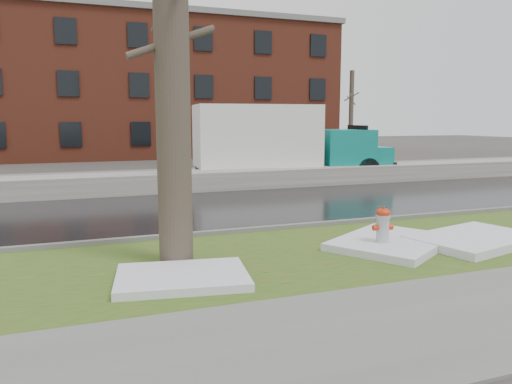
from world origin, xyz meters
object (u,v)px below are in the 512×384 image
object	(u,v)px
box_truck	(281,142)
fire_hydrant	(383,227)
worker	(171,151)
tree	(172,47)

from	to	relation	value
box_truck	fire_hydrant	bearing A→B (deg)	-97.02
fire_hydrant	worker	xyz separation A→B (m)	(-2.58, 9.67, 1.07)
tree	box_truck	xyz separation A→B (m)	(6.93, 11.07, -2.27)
worker	box_truck	bearing A→B (deg)	178.52
box_truck	tree	bearing A→B (deg)	-116.18
worker	fire_hydrant	bearing A→B (deg)	83.34
fire_hydrant	worker	size ratio (longest dim) A/B	0.54
box_truck	worker	distance (m)	5.58
tree	box_truck	world-z (taller)	tree
tree	worker	xyz separation A→B (m)	(1.70, 9.15, -2.45)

